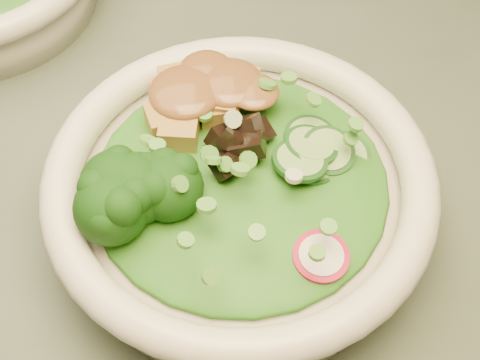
{
  "coord_description": "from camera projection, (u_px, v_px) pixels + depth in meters",
  "views": [
    {
      "loc": [
        -0.09,
        -0.36,
        1.24
      ],
      "look_at": [
        -0.07,
        -0.05,
        0.82
      ],
      "focal_mm": 50.0,
      "sensor_mm": 36.0,
      "label": 1
    }
  ],
  "objects": [
    {
      "name": "tofu_cubes",
      "position": [
        206.0,
        103.0,
        0.55
      ],
      "size": [
        0.12,
        0.09,
        0.04
      ],
      "primitive_type": null,
      "rotation": [
        0.0,
        0.0,
        0.21
      ],
      "color": "olive",
      "rests_on": "salad_bowl"
    },
    {
      "name": "cucumber_slices",
      "position": [
        327.0,
        138.0,
        0.53
      ],
      "size": [
        0.1,
        0.1,
        0.04
      ],
      "primitive_type": null,
      "rotation": [
        0.0,
        0.0,
        0.21
      ],
      "color": "#8DCA70",
      "rests_on": "salad_bowl"
    },
    {
      "name": "lettuce_bed",
      "position": [
        240.0,
        179.0,
        0.52
      ],
      "size": [
        0.23,
        0.23,
        0.03
      ],
      "primitive_type": "ellipsoid",
      "color": "#1B5612",
      "rests_on": "salad_bowl"
    },
    {
      "name": "radish_slices",
      "position": [
        288.0,
        252.0,
        0.48
      ],
      "size": [
        0.13,
        0.07,
        0.02
      ],
      "primitive_type": null,
      "rotation": [
        0.0,
        0.0,
        0.21
      ],
      "color": "#A30C33",
      "rests_on": "salad_bowl"
    },
    {
      "name": "peanut_sauce",
      "position": [
        205.0,
        90.0,
        0.54
      ],
      "size": [
        0.08,
        0.06,
        0.02
      ],
      "primitive_type": "ellipsoid",
      "color": "brown",
      "rests_on": "tofu_cubes"
    },
    {
      "name": "broccoli_florets",
      "position": [
        152.0,
        199.0,
        0.49
      ],
      "size": [
        0.11,
        0.1,
        0.05
      ],
      "primitive_type": null,
      "rotation": [
        0.0,
        0.0,
        0.21
      ],
      "color": "black",
      "rests_on": "salad_bowl"
    },
    {
      "name": "salad_bowl",
      "position": [
        240.0,
        196.0,
        0.54
      ],
      "size": [
        0.31,
        0.31,
        0.08
      ],
      "rotation": [
        0.0,
        0.0,
        0.21
      ],
      "color": "silver",
      "rests_on": "dining_table"
    },
    {
      "name": "scallion_garnish",
      "position": [
        240.0,
        157.0,
        0.5
      ],
      "size": [
        0.22,
        0.22,
        0.03
      ],
      "primitive_type": null,
      "color": "#529B36",
      "rests_on": "salad_bowl"
    },
    {
      "name": "mushroom_heap",
      "position": [
        233.0,
        153.0,
        0.51
      ],
      "size": [
        0.1,
        0.1,
        0.05
      ],
      "primitive_type": null,
      "rotation": [
        0.0,
        0.0,
        0.21
      ],
      "color": "black",
      "rests_on": "salad_bowl"
    },
    {
      "name": "dining_table",
      "position": [
        300.0,
        235.0,
        0.7
      ],
      "size": [
        1.2,
        0.8,
        0.75
      ],
      "color": "black",
      "rests_on": "ground"
    }
  ]
}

